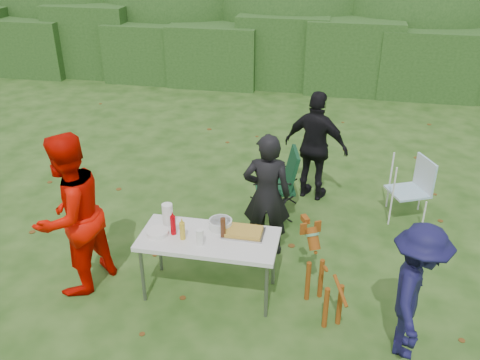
% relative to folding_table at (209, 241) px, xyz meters
% --- Properties ---
extents(ground, '(80.00, 80.00, 0.00)m').
position_rel_folding_table_xyz_m(ground, '(-0.18, 0.20, -0.69)').
color(ground, '#1E4211').
extents(hedge_row, '(22.00, 1.40, 1.70)m').
position_rel_folding_table_xyz_m(hedge_row, '(-0.18, 8.20, 0.16)').
color(hedge_row, '#23471C').
rests_on(hedge_row, ground).
extents(shrub_backdrop, '(20.00, 2.60, 3.20)m').
position_rel_folding_table_xyz_m(shrub_backdrop, '(-0.18, 9.80, 0.91)').
color(shrub_backdrop, '#3D6628').
rests_on(shrub_backdrop, ground).
extents(folding_table, '(1.50, 0.70, 0.74)m').
position_rel_folding_table_xyz_m(folding_table, '(0.00, 0.00, 0.00)').
color(folding_table, silver).
rests_on(folding_table, ground).
extents(person_cook, '(0.62, 0.43, 1.60)m').
position_rel_folding_table_xyz_m(person_cook, '(0.49, 0.93, 0.12)').
color(person_cook, black).
rests_on(person_cook, ground).
extents(person_red_jacket, '(0.95, 1.08, 1.87)m').
position_rel_folding_table_xyz_m(person_red_jacket, '(-1.50, -0.16, 0.25)').
color(person_red_jacket, red).
rests_on(person_red_jacket, ground).
extents(person_black_puffy, '(1.05, 0.70, 1.66)m').
position_rel_folding_table_xyz_m(person_black_puffy, '(0.99, 2.48, 0.14)').
color(person_black_puffy, black).
rests_on(person_black_puffy, ground).
extents(child, '(0.67, 0.99, 1.42)m').
position_rel_folding_table_xyz_m(child, '(2.10, -0.47, 0.02)').
color(child, '#13123D').
rests_on(child, ground).
extents(dog, '(0.74, 0.96, 0.86)m').
position_rel_folding_table_xyz_m(dog, '(1.27, -0.08, -0.26)').
color(dog, brown).
rests_on(dog, ground).
extents(camping_chair, '(0.74, 0.74, 0.99)m').
position_rel_folding_table_xyz_m(camping_chair, '(0.48, 1.86, -0.19)').
color(camping_chair, '#103920').
rests_on(camping_chair, ground).
extents(lawn_chair, '(0.70, 0.70, 0.90)m').
position_rel_folding_table_xyz_m(lawn_chair, '(2.31, 2.12, -0.24)').
color(lawn_chair, '#4E9DBF').
rests_on(lawn_chair, ground).
extents(food_tray, '(0.45, 0.30, 0.02)m').
position_rel_folding_table_xyz_m(food_tray, '(0.36, 0.13, 0.06)').
color(food_tray, '#B7B7BA').
rests_on(food_tray, folding_table).
extents(focaccia_bread, '(0.40, 0.26, 0.04)m').
position_rel_folding_table_xyz_m(focaccia_bread, '(0.36, 0.13, 0.09)').
color(focaccia_bread, gold).
rests_on(focaccia_bread, food_tray).
extents(mustard_bottle, '(0.06, 0.06, 0.20)m').
position_rel_folding_table_xyz_m(mustard_bottle, '(-0.26, -0.08, 0.15)').
color(mustard_bottle, gold).
rests_on(mustard_bottle, folding_table).
extents(ketchup_bottle, '(0.06, 0.06, 0.22)m').
position_rel_folding_table_xyz_m(ketchup_bottle, '(-0.39, -0.01, 0.16)').
color(ketchup_bottle, '#B20008').
rests_on(ketchup_bottle, folding_table).
extents(beer_bottle, '(0.06, 0.06, 0.24)m').
position_rel_folding_table_xyz_m(beer_bottle, '(0.16, 0.03, 0.17)').
color(beer_bottle, '#47230F').
rests_on(beer_bottle, folding_table).
extents(paper_towel_roll, '(0.12, 0.12, 0.26)m').
position_rel_folding_table_xyz_m(paper_towel_roll, '(-0.51, 0.16, 0.18)').
color(paper_towel_roll, white).
rests_on(paper_towel_roll, folding_table).
extents(cup_stack, '(0.08, 0.08, 0.18)m').
position_rel_folding_table_xyz_m(cup_stack, '(-0.05, -0.15, 0.14)').
color(cup_stack, white).
rests_on(cup_stack, folding_table).
extents(pasta_bowl, '(0.26, 0.26, 0.10)m').
position_rel_folding_table_xyz_m(pasta_bowl, '(0.08, 0.21, 0.10)').
color(pasta_bowl, silver).
rests_on(pasta_bowl, folding_table).
extents(plate_stack, '(0.24, 0.24, 0.05)m').
position_rel_folding_table_xyz_m(plate_stack, '(-0.56, -0.05, 0.08)').
color(plate_stack, white).
rests_on(plate_stack, folding_table).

